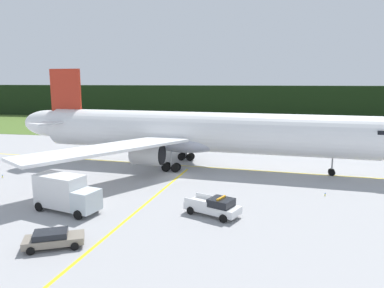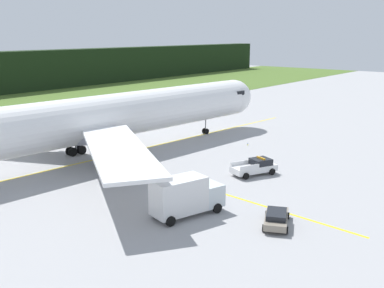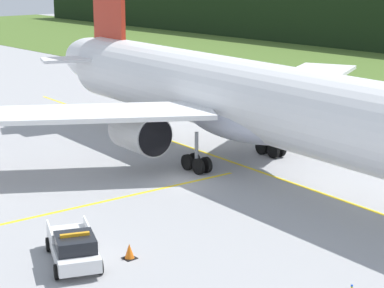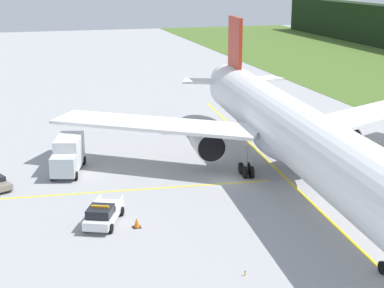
% 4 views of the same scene
% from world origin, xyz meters
% --- Properties ---
extents(ground, '(320.00, 320.00, 0.00)m').
position_xyz_m(ground, '(0.00, 0.00, 0.00)').
color(ground, '#9B9B9D').
extents(taxiway_centerline_main, '(76.24, 6.52, 0.01)m').
position_xyz_m(taxiway_centerline_main, '(2.34, 5.95, 0.00)').
color(taxiway_centerline_main, yellow).
rests_on(taxiway_centerline_main, ground).
extents(taxiway_centerline_spur, '(3.01, 33.20, 0.01)m').
position_xyz_m(taxiway_centerline_spur, '(-0.70, -12.42, 0.00)').
color(taxiway_centerline_spur, yellow).
rests_on(taxiway_centerline_spur, ground).
extents(airliner, '(58.61, 46.26, 14.45)m').
position_xyz_m(airliner, '(1.79, 6.00, 5.10)').
color(airliner, white).
rests_on(airliner, ground).
extents(ops_pickup_truck, '(5.67, 4.02, 1.94)m').
position_xyz_m(ops_pickup_truck, '(6.80, -13.10, 0.90)').
color(ops_pickup_truck, silver).
rests_on(ops_pickup_truck, ground).
extents(apron_cone, '(0.66, 0.66, 0.83)m').
position_xyz_m(apron_cone, '(8.16, -10.58, 0.40)').
color(apron_cone, black).
rests_on(apron_cone, ground).
extents(taxiway_edge_light_east, '(0.12, 0.12, 0.37)m').
position_xyz_m(taxiway_edge_light_east, '(18.12, -4.96, 0.20)').
color(taxiway_edge_light_east, yellow).
rests_on(taxiway_edge_light_east, ground).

